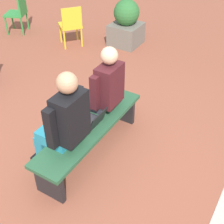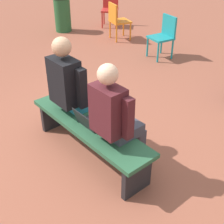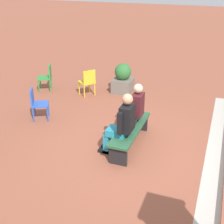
# 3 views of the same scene
# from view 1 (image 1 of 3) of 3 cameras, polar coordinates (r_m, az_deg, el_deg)

# --- Properties ---
(ground_plane) EXTENTS (60.00, 60.00, 0.00)m
(ground_plane) POSITION_cam_1_polar(r_m,az_deg,el_deg) (3.94, -4.01, -9.73)
(ground_plane) COLOR brown
(bench) EXTENTS (1.80, 0.44, 0.45)m
(bench) POSITION_cam_1_polar(r_m,az_deg,el_deg) (3.86, -3.97, -3.56)
(bench) COLOR #285638
(bench) RESTS_ON ground
(person_student) EXTENTS (0.54, 0.68, 1.33)m
(person_student) POSITION_cam_1_polar(r_m,az_deg,el_deg) (3.93, -1.77, 3.93)
(person_student) COLOR #383842
(person_student) RESTS_ON ground
(person_adult) EXTENTS (0.57, 0.72, 1.39)m
(person_adult) POSITION_cam_1_polar(r_m,az_deg,el_deg) (3.42, -8.89, -1.94)
(person_adult) COLOR teal
(person_adult) RESTS_ON ground
(laptop) EXTENTS (0.32, 0.29, 0.21)m
(laptop) POSITION_cam_1_polar(r_m,az_deg,el_deg) (3.78, -3.63, -1.67)
(laptop) COLOR black
(laptop) RESTS_ON bench
(plastic_chair_near_bench_left) EXTENTS (0.56, 0.56, 0.84)m
(plastic_chair_near_bench_left) POSITION_cam_1_polar(r_m,az_deg,el_deg) (7.50, -16.76, 17.22)
(plastic_chair_near_bench_left) COLOR #2D893D
(plastic_chair_near_bench_left) RESTS_ON ground
(plastic_chair_near_bench_right) EXTENTS (0.59, 0.59, 0.84)m
(plastic_chair_near_bench_right) POSITION_cam_1_polar(r_m,az_deg,el_deg) (6.59, -7.53, 15.71)
(plastic_chair_near_bench_right) COLOR gold
(plastic_chair_near_bench_right) RESTS_ON ground
(planter) EXTENTS (0.60, 0.60, 0.94)m
(planter) POSITION_cam_1_polar(r_m,az_deg,el_deg) (6.64, 2.61, 15.74)
(planter) COLOR #6B665B
(planter) RESTS_ON ground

